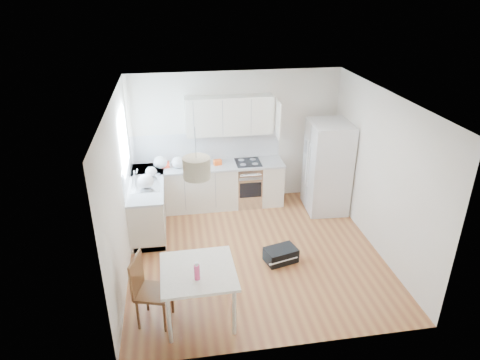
# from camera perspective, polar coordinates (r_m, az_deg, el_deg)

# --- Properties ---
(floor) EXTENTS (4.20, 4.20, 0.00)m
(floor) POSITION_cam_1_polar(r_m,az_deg,el_deg) (7.46, 1.97, -9.66)
(floor) COLOR brown
(floor) RESTS_ON ground
(ceiling) EXTENTS (4.20, 4.20, 0.00)m
(ceiling) POSITION_cam_1_polar(r_m,az_deg,el_deg) (6.32, 2.33, 10.85)
(ceiling) COLOR white
(ceiling) RESTS_ON wall_back
(wall_back) EXTENTS (4.20, 0.00, 4.20)m
(wall_back) POSITION_cam_1_polar(r_m,az_deg,el_deg) (8.70, -0.56, 5.63)
(wall_back) COLOR silver
(wall_back) RESTS_ON floor
(wall_left) EXTENTS (0.00, 4.20, 4.20)m
(wall_left) POSITION_cam_1_polar(r_m,az_deg,el_deg) (6.73, -15.70, -1.49)
(wall_left) COLOR silver
(wall_left) RESTS_ON floor
(wall_right) EXTENTS (0.00, 4.20, 4.20)m
(wall_right) POSITION_cam_1_polar(r_m,az_deg,el_deg) (7.46, 18.17, 0.86)
(wall_right) COLOR silver
(wall_right) RESTS_ON floor
(window_glassblock) EXTENTS (0.02, 1.00, 1.00)m
(window_glassblock) POSITION_cam_1_polar(r_m,az_deg,el_deg) (7.63, -15.20, 5.05)
(window_glassblock) COLOR #BFE0F9
(window_glassblock) RESTS_ON wall_left
(cabinets_back) EXTENTS (3.00, 0.60, 0.88)m
(cabinets_back) POSITION_cam_1_polar(r_m,az_deg,el_deg) (8.71, -4.14, -0.91)
(cabinets_back) COLOR silver
(cabinets_back) RESTS_ON floor
(cabinets_left) EXTENTS (0.60, 1.80, 0.88)m
(cabinets_left) POSITION_cam_1_polar(r_m,az_deg,el_deg) (8.17, -12.14, -3.31)
(cabinets_left) COLOR silver
(cabinets_left) RESTS_ON floor
(counter_back) EXTENTS (3.02, 0.64, 0.04)m
(counter_back) POSITION_cam_1_polar(r_m,az_deg,el_deg) (8.52, -4.23, 1.87)
(counter_back) COLOR #B1B4B6
(counter_back) RESTS_ON cabinets_back
(counter_left) EXTENTS (0.64, 1.82, 0.04)m
(counter_left) POSITION_cam_1_polar(r_m,az_deg,el_deg) (7.97, -12.44, -0.40)
(counter_left) COLOR #B1B4B6
(counter_left) RESTS_ON cabinets_left
(backsplash_back) EXTENTS (3.00, 0.01, 0.58)m
(backsplash_back) POSITION_cam_1_polar(r_m,az_deg,el_deg) (8.67, -4.48, 4.51)
(backsplash_back) COLOR white
(backsplash_back) RESTS_ON wall_back
(backsplash_left) EXTENTS (0.01, 1.80, 0.58)m
(backsplash_left) POSITION_cam_1_polar(r_m,az_deg,el_deg) (7.87, -14.78, 1.49)
(backsplash_left) COLOR white
(backsplash_left) RESTS_ON wall_left
(upper_cabinets) EXTENTS (1.70, 0.32, 0.75)m
(upper_cabinets) POSITION_cam_1_polar(r_m,az_deg,el_deg) (8.36, -1.43, 8.60)
(upper_cabinets) COLOR silver
(upper_cabinets) RESTS_ON wall_back
(range_oven) EXTENTS (0.50, 0.61, 0.88)m
(range_oven) POSITION_cam_1_polar(r_m,az_deg,el_deg) (8.80, 1.05, -0.54)
(range_oven) COLOR silver
(range_oven) RESTS_ON floor
(sink) EXTENTS (0.50, 0.80, 0.16)m
(sink) POSITION_cam_1_polar(r_m,az_deg,el_deg) (7.92, -12.46, -0.46)
(sink) COLOR silver
(sink) RESTS_ON counter_left
(refrigerator) EXTENTS (0.91, 0.95, 1.81)m
(refrigerator) POSITION_cam_1_polar(r_m,az_deg,el_deg) (8.62, 11.65, 1.73)
(refrigerator) COLOR silver
(refrigerator) RESTS_ON floor
(dining_table) EXTENTS (1.01, 1.01, 0.78)m
(dining_table) POSITION_cam_1_polar(r_m,az_deg,el_deg) (5.86, -5.60, -12.54)
(dining_table) COLOR beige
(dining_table) RESTS_ON floor
(dining_chair) EXTENTS (0.53, 0.53, 1.02)m
(dining_chair) POSITION_cam_1_polar(r_m,az_deg,el_deg) (5.99, -11.43, -14.29)
(dining_chair) COLOR #4E2917
(dining_chair) RESTS_ON floor
(drink_bottle) EXTENTS (0.09, 0.09, 0.26)m
(drink_bottle) POSITION_cam_1_polar(r_m,az_deg,el_deg) (5.58, -5.77, -11.96)
(drink_bottle) COLOR #E13E76
(drink_bottle) RESTS_ON dining_table
(gym_bag) EXTENTS (0.58, 0.46, 0.24)m
(gym_bag) POSITION_cam_1_polar(r_m,az_deg,el_deg) (7.24, 5.46, -9.90)
(gym_bag) COLOR black
(gym_bag) RESTS_ON floor
(pendant_lamp) EXTENTS (0.36, 0.36, 0.26)m
(pendant_lamp) POSITION_cam_1_polar(r_m,az_deg,el_deg) (5.24, -5.80, 1.62)
(pendant_lamp) COLOR #BAB18F
(pendant_lamp) RESTS_ON ceiling
(grocery_bag_a) EXTENTS (0.27, 0.23, 0.24)m
(grocery_bag_a) POSITION_cam_1_polar(r_m,az_deg,el_deg) (8.45, -10.59, 2.33)
(grocery_bag_a) COLOR white
(grocery_bag_a) RESTS_ON counter_back
(grocery_bag_b) EXTENTS (0.26, 0.22, 0.24)m
(grocery_bag_b) POSITION_cam_1_polar(r_m,az_deg,el_deg) (8.39, -8.24, 2.32)
(grocery_bag_b) COLOR white
(grocery_bag_b) RESTS_ON counter_back
(grocery_bag_c) EXTENTS (0.29, 0.25, 0.27)m
(grocery_bag_c) POSITION_cam_1_polar(r_m,az_deg,el_deg) (8.48, -5.49, 2.82)
(grocery_bag_c) COLOR white
(grocery_bag_c) RESTS_ON counter_back
(grocery_bag_d) EXTENTS (0.21, 0.18, 0.19)m
(grocery_bag_d) POSITION_cam_1_polar(r_m,az_deg,el_deg) (8.13, -11.77, 1.10)
(grocery_bag_d) COLOR white
(grocery_bag_d) RESTS_ON counter_back
(grocery_bag_e) EXTENTS (0.29, 0.24, 0.26)m
(grocery_bag_e) POSITION_cam_1_polar(r_m,az_deg,el_deg) (7.69, -12.46, -0.16)
(grocery_bag_e) COLOR white
(grocery_bag_e) RESTS_ON counter_left
(snack_orange) EXTENTS (0.17, 0.13, 0.11)m
(snack_orange) POSITION_cam_1_polar(r_m,az_deg,el_deg) (8.49, -3.01, 2.37)
(snack_orange) COLOR #D44712
(snack_orange) RESTS_ON counter_back
(snack_yellow) EXTENTS (0.20, 0.17, 0.12)m
(snack_yellow) POSITION_cam_1_polar(r_m,az_deg,el_deg) (8.46, -7.12, 2.15)
(snack_yellow) COLOR yellow
(snack_yellow) RESTS_ON counter_back
(snack_red) EXTENTS (0.18, 0.12, 0.11)m
(snack_red) POSITION_cam_1_polar(r_m,az_deg,el_deg) (8.49, -9.97, 2.03)
(snack_red) COLOR red
(snack_red) RESTS_ON counter_back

